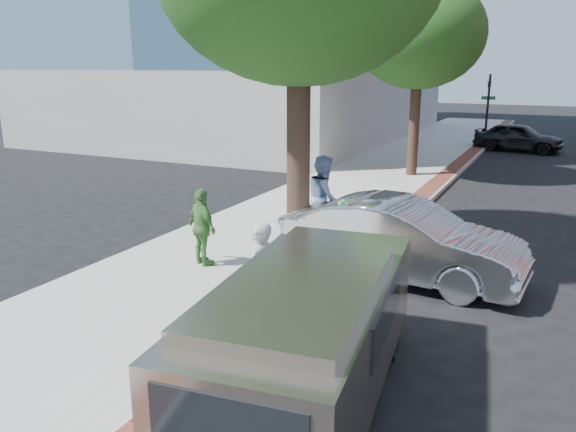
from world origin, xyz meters
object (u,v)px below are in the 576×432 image
Objects in this scene: person_green at (202,227)px; van at (312,327)px; person_gray at (259,276)px; bg_car at (518,137)px; person_officer at (324,198)px; sedan_silver at (401,240)px; parking_meter at (342,220)px.

person_green is 0.32× the size of van.
bg_car is at bearing 170.72° from person_gray.
bg_car is at bearing 81.62° from van.
person_officer is 18.89m from bg_car.
sedan_silver is (2.24, -1.37, -0.36)m from person_officer.
van is at bearing 177.46° from person_officer.
van is (1.19, -4.19, -0.22)m from parking_meter.
sedan_silver is 4.71m from van.
person_green is 4.06m from sedan_silver.
person_officer reaches higher than person_green.
person_gray is at bearing 166.46° from person_green.
sedan_silver is at bearing 84.24° from van.
person_officer reaches higher than van.
sedan_silver is (1.32, 3.50, -0.22)m from person_gray.
person_green is 0.38× the size of bg_car.
parking_meter is 20.62m from bg_car.
person_officer reaches higher than parking_meter.
person_gray is at bearing 164.06° from sedan_silver.
van is (3.89, -3.25, 0.02)m from person_green.
sedan_silver is at bearing -145.05° from person_officer.
person_green is at bearing 176.07° from bg_car.
van is at bearing 45.35° from person_gray.
van reaches higher than person_green.
person_officer reaches higher than person_gray.
person_green is at bearing 127.65° from person_officer.
bg_car is (2.00, 23.52, -0.29)m from person_gray.
person_gray is at bearing -177.05° from bg_car.
parking_meter is 4.36m from van.
person_officer is 0.48× the size of bg_car.
person_officer is 3.22m from person_green.
van is (-0.57, -24.73, 0.26)m from bg_car.
parking_meter is at bearing 120.29° from sedan_silver.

